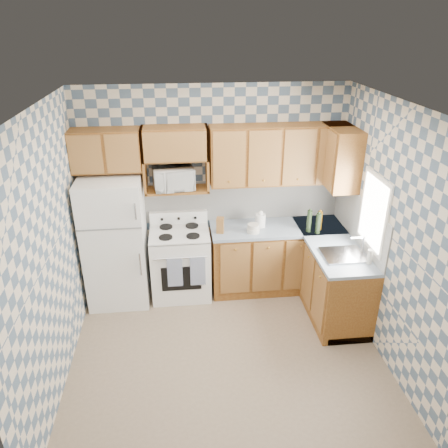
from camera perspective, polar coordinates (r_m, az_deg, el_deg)
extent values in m
plane|color=#78634E|center=(5.09, 0.37, -16.58)|extent=(3.40, 3.40, 0.00)
cube|color=slate|center=(5.75, -1.42, 4.49)|extent=(3.40, 0.02, 2.70)
cube|color=slate|center=(4.79, 21.09, -1.83)|extent=(0.02, 3.20, 2.70)
cube|color=white|center=(5.84, 2.52, 3.23)|extent=(2.60, 0.02, 0.56)
cube|color=white|center=(5.49, 17.21, 0.55)|extent=(0.02, 1.60, 0.56)
cube|color=white|center=(5.68, -13.97, -2.21)|extent=(0.75, 0.70, 1.68)
cube|color=white|center=(5.83, -5.67, -5.14)|extent=(0.76, 0.65, 0.90)
cube|color=silver|center=(5.62, -5.87, -1.14)|extent=(0.76, 0.65, 0.02)
cube|color=white|center=(5.82, -5.95, 0.90)|extent=(0.76, 0.08, 0.17)
cube|color=navy|center=(5.50, -6.43, -6.28)|extent=(0.19, 0.02, 0.40)
cube|color=navy|center=(5.50, -3.44, -6.14)|extent=(0.19, 0.02, 0.40)
cube|color=#622F11|center=(6.00, 6.83, -4.41)|extent=(1.75, 0.60, 0.88)
cube|color=#622F11|center=(5.74, 13.56, -6.48)|extent=(0.60, 1.60, 0.88)
cube|color=slate|center=(5.78, 7.07, -0.47)|extent=(1.77, 0.63, 0.04)
cube|color=slate|center=(5.51, 13.99, -2.41)|extent=(0.63, 1.60, 0.04)
cube|color=#622F11|center=(5.56, 7.28, 9.00)|extent=(1.75, 0.33, 0.74)
cube|color=#622F11|center=(5.45, -15.16, 9.29)|extent=(0.82, 0.33, 0.50)
cube|color=#622F11|center=(5.60, 14.87, 8.46)|extent=(0.33, 0.70, 0.74)
cube|color=#622F11|center=(5.55, -6.13, 4.50)|extent=(0.80, 0.33, 0.03)
imported|color=white|center=(5.49, -6.62, 5.91)|extent=(0.54, 0.41, 0.27)
cube|color=#B7B7BC|center=(5.22, 15.31, -3.94)|extent=(0.48, 0.40, 0.03)
cube|color=white|center=(5.10, 18.97, 1.45)|extent=(0.02, 0.66, 0.86)
cylinder|color=black|center=(5.63, 11.05, 0.38)|extent=(0.06, 0.06, 0.29)
cylinder|color=black|center=(5.62, 12.19, 0.07)|extent=(0.06, 0.06, 0.27)
cylinder|color=#643F09|center=(5.72, 12.36, 0.44)|extent=(0.06, 0.06, 0.25)
cube|color=brown|center=(5.52, -0.51, -0.16)|extent=(0.11, 0.11, 0.20)
cylinder|color=white|center=(5.71, 4.77, 0.49)|extent=(0.13, 0.13, 0.17)
cylinder|color=beige|center=(5.10, 18.50, -4.06)|extent=(0.06, 0.06, 0.17)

